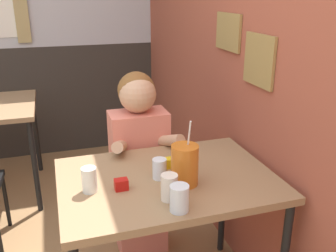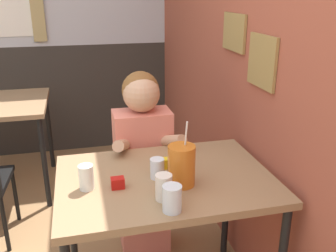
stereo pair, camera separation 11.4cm
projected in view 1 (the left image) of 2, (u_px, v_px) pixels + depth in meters
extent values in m
cube|color=#9E4C38|center=(203.00, 30.00, 2.62)|extent=(0.06, 4.62, 2.70)
cube|color=olive|center=(228.00, 32.00, 2.18)|extent=(0.02, 0.29, 0.21)
cube|color=olive|center=(259.00, 60.00, 1.89)|extent=(0.02, 0.27, 0.26)
cube|color=#332D28|center=(30.00, 103.00, 3.74)|extent=(5.50, 0.06, 1.10)
cube|color=#93704C|center=(167.00, 180.00, 1.79)|extent=(1.02, 0.73, 0.04)
cylinder|color=black|center=(70.00, 227.00, 2.09)|extent=(0.04, 0.04, 0.74)
cylinder|color=black|center=(223.00, 200.00, 2.35)|extent=(0.04, 0.04, 0.74)
cylinder|color=black|center=(35.00, 167.00, 2.79)|extent=(0.04, 0.04, 0.74)
cylinder|color=black|center=(36.00, 134.00, 3.44)|extent=(0.04, 0.04, 0.74)
cylinder|color=black|center=(6.00, 201.00, 2.66)|extent=(0.03, 0.03, 0.41)
cube|color=#EA7F6B|center=(141.00, 218.00, 2.42)|extent=(0.31, 0.20, 0.44)
cube|color=#EA7F6B|center=(139.00, 152.00, 2.26)|extent=(0.34, 0.20, 0.50)
sphere|color=brown|center=(136.00, 90.00, 2.16)|extent=(0.22, 0.22, 0.22)
sphere|color=tan|center=(138.00, 94.00, 2.14)|extent=(0.21, 0.21, 0.21)
cylinder|color=tan|center=(121.00, 146.00, 2.06)|extent=(0.14, 0.27, 0.15)
cylinder|color=tan|center=(168.00, 141.00, 2.14)|extent=(0.14, 0.27, 0.15)
cylinder|color=#C6661E|center=(185.00, 165.00, 1.69)|extent=(0.13, 0.13, 0.19)
cylinder|color=white|center=(189.00, 135.00, 1.65)|extent=(0.01, 0.04, 0.14)
cylinder|color=silver|center=(159.00, 169.00, 1.76)|extent=(0.07, 0.07, 0.10)
cylinder|color=silver|center=(89.00, 180.00, 1.64)|extent=(0.07, 0.07, 0.11)
cylinder|color=silver|center=(169.00, 187.00, 1.58)|extent=(0.07, 0.07, 0.11)
cylinder|color=silver|center=(179.00, 198.00, 1.50)|extent=(0.08, 0.08, 0.11)
cube|color=#B7140F|center=(121.00, 184.00, 1.67)|extent=(0.06, 0.04, 0.05)
cube|color=yellow|center=(170.00, 163.00, 1.87)|extent=(0.06, 0.04, 0.05)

